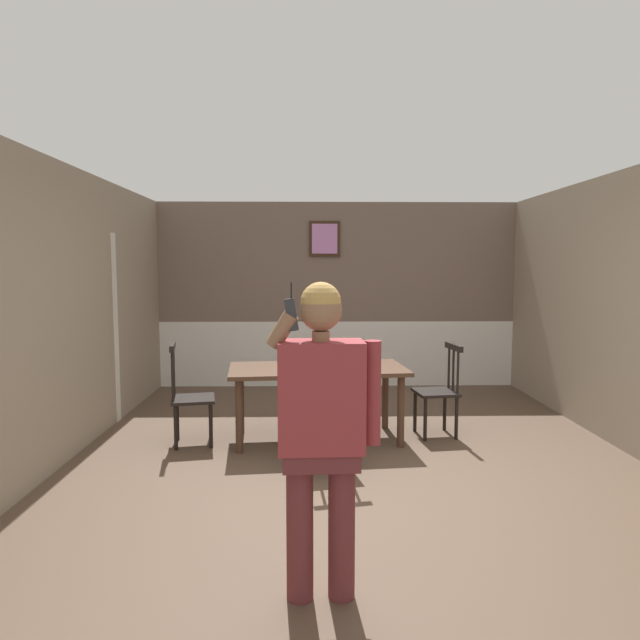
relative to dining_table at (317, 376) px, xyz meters
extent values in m
plane|color=brown|center=(0.32, -1.03, -0.65)|extent=(8.06, 8.06, 0.00)
cube|color=#756056|center=(0.32, 2.64, 1.15)|extent=(5.23, 0.12, 1.70)
cube|color=white|center=(0.32, 2.65, -0.18)|extent=(5.23, 0.14, 0.94)
cube|color=white|center=(0.32, 2.62, 0.30)|extent=(5.23, 0.05, 0.06)
cube|color=#382314|center=(0.14, 2.56, 1.48)|extent=(0.44, 0.03, 0.50)
cube|color=#D085D0|center=(0.14, 2.54, 1.48)|extent=(0.36, 0.01, 0.42)
cube|color=gray|center=(-2.29, -1.03, 0.68)|extent=(0.12, 7.32, 2.65)
cube|color=silver|center=(-2.25, 0.74, 0.40)|extent=(0.06, 0.12, 2.10)
cube|color=#4C3323|center=(0.00, 0.00, 0.07)|extent=(1.81, 1.01, 0.04)
cylinder|color=#4C3323|center=(-0.73, -0.40, -0.30)|extent=(0.07, 0.07, 0.70)
cylinder|color=#4C3323|center=(0.80, -0.25, -0.30)|extent=(0.07, 0.07, 0.70)
cylinder|color=#4C3323|center=(-0.80, 0.25, -0.30)|extent=(0.07, 0.07, 0.70)
cylinder|color=#4C3323|center=(0.73, 0.40, -0.30)|extent=(0.07, 0.07, 0.70)
cube|color=#2D2319|center=(0.08, -0.77, -0.19)|extent=(0.51, 0.51, 0.03)
cube|color=#2D2319|center=(0.11, -0.96, 0.34)|extent=(0.43, 0.13, 0.06)
cylinder|color=#2D2319|center=(-0.01, -0.99, 0.10)|extent=(0.02, 0.02, 0.54)
cylinder|color=#2D2319|center=(0.11, -0.96, 0.10)|extent=(0.02, 0.02, 0.54)
cylinder|color=#2D2319|center=(0.24, -0.94, 0.10)|extent=(0.02, 0.02, 0.54)
cylinder|color=#2D2319|center=(-0.13, -0.63, -0.43)|extent=(0.04, 0.04, 0.44)
cylinder|color=#2D2319|center=(0.21, -0.56, -0.43)|extent=(0.04, 0.04, 0.44)
cylinder|color=#2D2319|center=(-0.06, -0.97, -0.43)|extent=(0.04, 0.04, 0.44)
cylinder|color=#2D2319|center=(0.28, -0.90, -0.43)|extent=(0.04, 0.04, 0.44)
cube|color=black|center=(-1.21, -0.12, -0.20)|extent=(0.47, 0.47, 0.03)
cube|color=black|center=(-1.39, -0.15, 0.32)|extent=(0.11, 0.41, 0.06)
cylinder|color=black|center=(-1.42, -0.03, 0.08)|extent=(0.02, 0.02, 0.54)
cylinder|color=black|center=(-1.39, -0.15, 0.08)|extent=(0.02, 0.02, 0.54)
cylinder|color=black|center=(-1.37, -0.27, 0.08)|extent=(0.02, 0.02, 0.54)
cylinder|color=black|center=(-1.08, 0.07, -0.43)|extent=(0.04, 0.04, 0.43)
cylinder|color=black|center=(-1.02, -0.25, -0.43)|extent=(0.04, 0.04, 0.43)
cylinder|color=black|center=(-1.40, 0.01, -0.43)|extent=(0.04, 0.04, 0.43)
cylinder|color=black|center=(-1.34, -0.31, -0.43)|extent=(0.04, 0.04, 0.43)
cube|color=black|center=(1.21, 0.12, -0.20)|extent=(0.45, 0.45, 0.03)
cube|color=black|center=(1.39, 0.14, 0.27)|extent=(0.09, 0.41, 0.06)
cylinder|color=black|center=(1.41, 0.02, 0.06)|extent=(0.02, 0.02, 0.48)
cylinder|color=black|center=(1.39, 0.14, 0.06)|extent=(0.02, 0.02, 0.48)
cylinder|color=black|center=(1.38, 0.26, 0.06)|extent=(0.02, 0.02, 0.48)
cylinder|color=black|center=(1.07, -0.06, -0.43)|extent=(0.04, 0.04, 0.43)
cylinder|color=black|center=(1.03, 0.26, -0.43)|extent=(0.04, 0.04, 0.43)
cylinder|color=black|center=(1.39, -0.02, -0.43)|extent=(0.04, 0.04, 0.43)
cylinder|color=black|center=(1.35, 0.30, -0.43)|extent=(0.04, 0.04, 0.43)
cylinder|color=brown|center=(0.08, -2.74, -0.25)|extent=(0.14, 0.14, 0.79)
cylinder|color=brown|center=(-0.13, -2.75, -0.25)|extent=(0.14, 0.14, 0.79)
cube|color=brown|center=(-0.02, -2.74, 0.12)|extent=(0.40, 0.23, 0.12)
cube|color=#993338|center=(-0.02, -2.74, 0.43)|extent=(0.44, 0.26, 0.56)
cylinder|color=#993338|center=(0.24, -2.73, 0.44)|extent=(0.09, 0.09, 0.53)
cylinder|color=#936B4C|center=(-0.22, -2.76, 0.77)|extent=(0.18, 0.12, 0.20)
cylinder|color=#936B4C|center=(-0.02, -2.74, 0.74)|extent=(0.09, 0.09, 0.05)
sphere|color=#936B4C|center=(-0.02, -2.74, 0.87)|extent=(0.22, 0.22, 0.22)
sphere|color=tan|center=(-0.02, -2.74, 0.91)|extent=(0.20, 0.20, 0.20)
cube|color=#2D2D33|center=(-0.17, -2.78, 0.85)|extent=(0.08, 0.04, 0.17)
cylinder|color=black|center=(-0.17, -2.78, 0.97)|extent=(0.01, 0.01, 0.08)
camera|label=1|loc=(-0.08, -5.57, 1.08)|focal=31.92mm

